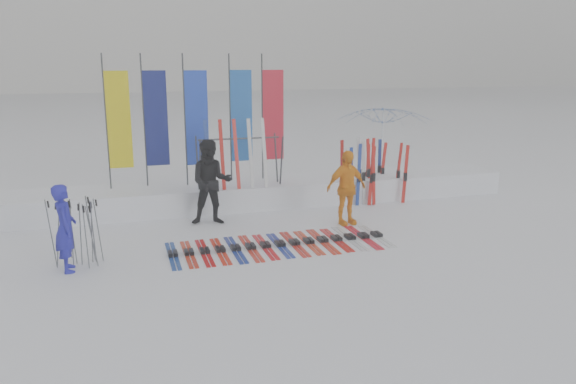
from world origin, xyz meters
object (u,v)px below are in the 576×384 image
object	(u,v)px
tent_canopy	(383,146)
ski_row	(280,244)
person_blue	(65,228)
ski_rack	(239,155)
person_black	(211,182)
person_yellow	(346,188)

from	to	relation	value
tent_canopy	ski_row	xyz separation A→B (m)	(-4.33, -4.27, -1.18)
ski_row	tent_canopy	bearing A→B (deg)	44.61
person_blue	ski_rack	size ratio (longest dim) A/B	0.77
ski_row	person_black	bearing A→B (deg)	118.22
person_blue	ski_rack	distance (m)	5.02
person_blue	person_yellow	size ratio (longest dim) A/B	0.93
ski_rack	person_blue	bearing A→B (deg)	-139.54
person_black	ski_row	distance (m)	2.41
person_blue	person_black	xyz separation A→B (m)	(2.91, 2.19, 0.18)
person_black	ski_row	bearing A→B (deg)	-53.27
person_blue	ski_row	world-z (taller)	person_blue
person_blue	ski_rack	world-z (taller)	ski_rack
tent_canopy	ski_rack	size ratio (longest dim) A/B	1.32
person_yellow	ski_row	bearing A→B (deg)	-160.44
tent_canopy	ski_row	bearing A→B (deg)	-135.39
ski_rack	tent_canopy	bearing A→B (deg)	15.76
person_blue	tent_canopy	bearing A→B (deg)	-68.28
person_blue	person_black	size ratio (longest dim) A/B	0.81
person_black	person_yellow	xyz separation A→B (m)	(2.90, -0.91, -0.12)
tent_canopy	ski_row	distance (m)	6.20
person_black	tent_canopy	bearing A→B (deg)	31.79
tent_canopy	person_black	bearing A→B (deg)	-156.73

